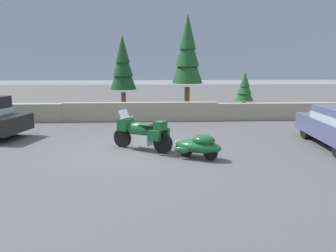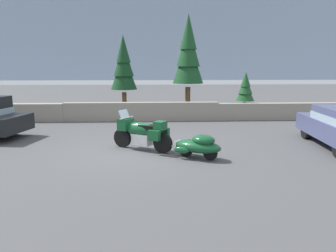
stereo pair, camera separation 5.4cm
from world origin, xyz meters
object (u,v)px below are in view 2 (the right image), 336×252
Objects in this scene: pine_tree_tall at (188,53)px; pine_tree_far_right at (245,88)px; car_shaped_trailer at (198,145)px; pine_tree_secondary at (124,65)px; touring_motorcycle at (142,132)px.

pine_tree_tall reaches higher than pine_tree_far_right.
pine_tree_secondary is (-3.03, 9.37, 2.44)m from car_shaped_trailer.
pine_tree_secondary is at bearing 178.85° from pine_tree_far_right.
pine_tree_tall is (0.62, 8.95, 3.14)m from car_shaped_trailer.
pine_tree_far_right is (7.06, -0.14, -1.30)m from pine_tree_secondary.
pine_tree_tall is at bearing 86.02° from car_shaped_trailer.
pine_tree_secondary reaches higher than touring_motorcycle.
pine_tree_secondary is at bearing 107.93° from car_shaped_trailer.
car_shaped_trailer is 10.15m from pine_tree_secondary.
touring_motorcycle reaches higher than car_shaped_trailer.
pine_tree_far_right is (4.03, 9.23, 1.15)m from car_shaped_trailer.
pine_tree_far_right reaches higher than car_shaped_trailer.
pine_tree_far_right is at bearing 54.42° from touring_motorcycle.
touring_motorcycle is at bearing -81.30° from pine_tree_secondary.
pine_tree_far_right is at bearing 66.43° from car_shaped_trailer.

